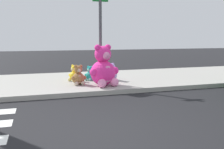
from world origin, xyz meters
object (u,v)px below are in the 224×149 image
object	(u,v)px
sign_pole	(100,35)
plush_teal	(90,75)
plush_white	(100,75)
plush_yellow	(74,75)
plush_lavender	(111,73)
plush_pink_large	(104,69)
plush_brown	(79,77)

from	to	relation	value
sign_pole	plush_teal	xyz separation A→B (m)	(-0.29, 0.57, -1.48)
plush_white	plush_yellow	bearing A→B (deg)	-177.25
plush_lavender	plush_yellow	world-z (taller)	plush_lavender
sign_pole	plush_pink_large	distance (m)	1.28
sign_pole	plush_yellow	world-z (taller)	sign_pole
sign_pole	plush_lavender	xyz separation A→B (m)	(0.52, 0.37, -1.43)
plush_lavender	plush_brown	size ratio (longest dim) A/B	0.96
plush_pink_large	plush_yellow	size ratio (longest dim) A/B	2.26
sign_pole	plush_brown	bearing A→B (deg)	-166.52
plush_pink_large	plush_teal	xyz separation A→B (m)	(-0.24, 1.16, -0.34)
plush_white	sign_pole	bearing A→B (deg)	-102.29
plush_pink_large	plush_lavender	xyz separation A→B (m)	(0.57, 0.96, -0.29)
plush_pink_large	plush_white	xyz separation A→B (m)	(0.18, 1.21, -0.36)
plush_white	plush_yellow	world-z (taller)	plush_yellow
sign_pole	plush_white	bearing A→B (deg)	77.71
sign_pole	plush_brown	size ratio (longest dim) A/B	4.60
plush_teal	sign_pole	bearing A→B (deg)	-63.16
sign_pole	plush_yellow	bearing A→B (deg)	146.98
plush_lavender	plush_pink_large	bearing A→B (deg)	-120.51
plush_brown	plush_lavender	bearing A→B (deg)	22.81
plush_white	plush_pink_large	bearing A→B (deg)	-98.57
plush_pink_large	plush_brown	bearing A→B (deg)	153.90
sign_pole	plush_yellow	distance (m)	1.79
plush_pink_large	plush_brown	xyz separation A→B (m)	(-0.79, 0.39, -0.28)
plush_lavender	plush_white	bearing A→B (deg)	146.45
plush_teal	plush_lavender	distance (m)	0.83
plush_lavender	plush_white	size ratio (longest dim) A/B	1.36
plush_lavender	plush_brown	xyz separation A→B (m)	(-1.36, -0.57, 0.01)
plush_brown	plush_yellow	size ratio (longest dim) A/B	1.12
plush_brown	plush_yellow	bearing A→B (deg)	93.29
sign_pole	plush_teal	bearing A→B (deg)	116.84
sign_pole	plush_lavender	size ratio (longest dim) A/B	4.82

